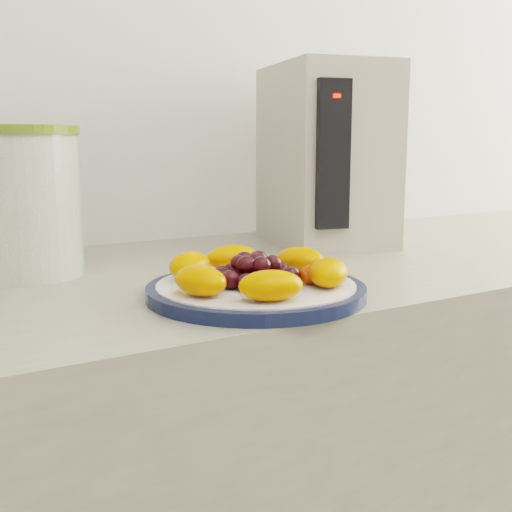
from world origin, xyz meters
TOP-DOWN VIEW (x-y plane):
  - wall_back at (0.00, 1.51)m, footprint 3.50×0.02m
  - plate_rim at (-0.03, 1.02)m, footprint 0.26×0.26m
  - plate_face at (-0.03, 1.02)m, footprint 0.24×0.24m
  - canister at (-0.24, 1.29)m, footprint 0.19×0.19m
  - canister_lid at (-0.24, 1.29)m, footprint 0.20×0.20m
  - appliance_body at (0.29, 1.31)m, footprint 0.23×0.29m
  - appliance_panel at (0.22, 1.20)m, footprint 0.06×0.03m
  - appliance_led at (0.22, 1.19)m, footprint 0.01×0.01m
  - fruit_plate at (-0.02, 1.02)m, footprint 0.23×0.22m

SIDE VIEW (x-z plane):
  - plate_rim at x=-0.03m, z-range 0.90..0.91m
  - plate_face at x=-0.03m, z-range 0.90..0.92m
  - fruit_plate at x=-0.02m, z-range 0.91..0.95m
  - canister at x=-0.24m, z-range 0.90..1.09m
  - appliance_body at x=0.29m, z-range 0.90..1.21m
  - appliance_panel at x=0.22m, z-range 0.94..1.18m
  - canister_lid at x=-0.24m, z-range 1.09..1.10m
  - appliance_led at x=0.22m, z-range 1.15..1.15m
  - wall_back at x=0.00m, z-range 0.00..2.60m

